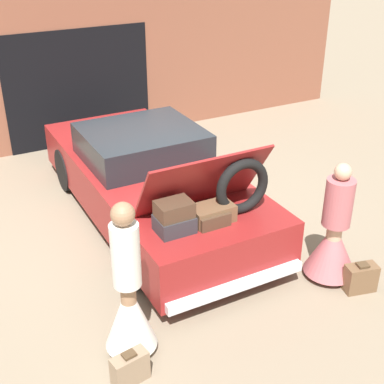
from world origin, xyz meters
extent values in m
plane|color=#7F705B|center=(0.00, 0.00, 0.00)|extent=(40.00, 40.00, 0.00)
cube|color=brown|center=(0.00, 3.35, 1.40)|extent=(12.00, 0.12, 2.80)
cube|color=black|center=(0.00, 3.27, 1.10)|extent=(2.80, 0.02, 2.20)
cube|color=maroon|center=(0.00, 0.00, 0.51)|extent=(1.88, 4.67, 0.66)
cube|color=#1E2328|center=(0.00, 0.28, 1.06)|extent=(1.65, 1.50, 0.45)
cylinder|color=black|center=(-0.87, 1.45, 0.35)|extent=(0.18, 0.69, 0.69)
cylinder|color=black|center=(0.87, 1.45, 0.35)|extent=(0.18, 0.69, 0.69)
cylinder|color=black|center=(-0.87, -1.40, 0.35)|extent=(0.18, 0.69, 0.69)
cylinder|color=black|center=(0.87, -1.40, 0.35)|extent=(0.18, 0.69, 0.69)
cube|color=silver|center=(0.00, -2.38, 0.28)|extent=(1.79, 0.10, 0.12)
cube|color=maroon|center=(0.00, -1.56, 1.25)|extent=(1.60, 0.57, 0.84)
cube|color=#2D2D33|center=(-0.49, -1.79, 0.93)|extent=(0.42, 0.34, 0.19)
cube|color=#473323|center=(-0.05, -1.79, 0.92)|extent=(0.39, 0.40, 0.16)
cube|color=#473323|center=(-0.49, -1.79, 1.12)|extent=(0.40, 0.30, 0.18)
cube|color=brown|center=(0.00, -1.79, 0.94)|extent=(0.51, 0.31, 0.20)
torus|color=black|center=(0.41, -1.79, 1.19)|extent=(0.71, 0.12, 0.71)
cylinder|color=#997051|center=(-1.34, -2.46, 0.42)|extent=(0.16, 0.16, 0.85)
cone|color=silver|center=(-1.34, -2.46, 0.47)|extent=(0.54, 0.54, 0.76)
cylinder|color=silver|center=(-1.34, -2.46, 1.18)|extent=(0.28, 0.28, 0.67)
sphere|color=#997051|center=(-1.34, -2.46, 1.63)|extent=(0.23, 0.23, 0.23)
cylinder|color=tan|center=(1.34, -2.43, 0.37)|extent=(0.19, 0.19, 0.75)
cone|color=#B25B60|center=(1.34, -2.43, 0.41)|extent=(0.65, 0.65, 0.67)
cylinder|color=#B25B60|center=(1.34, -2.43, 1.05)|extent=(0.34, 0.34, 0.59)
sphere|color=tan|center=(1.34, -2.43, 1.44)|extent=(0.20, 0.20, 0.20)
cube|color=#8C7259|center=(-1.51, -2.85, 0.16)|extent=(0.38, 0.22, 0.32)
cube|color=#4C3823|center=(-1.51, -2.85, 0.34)|extent=(0.14, 0.12, 0.02)
cube|color=brown|center=(1.47, -2.83, 0.17)|extent=(0.41, 0.28, 0.35)
cube|color=#4C3823|center=(1.47, -2.83, 0.37)|extent=(0.16, 0.14, 0.02)
camera|label=1|loc=(-2.75, -6.46, 4.06)|focal=50.00mm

